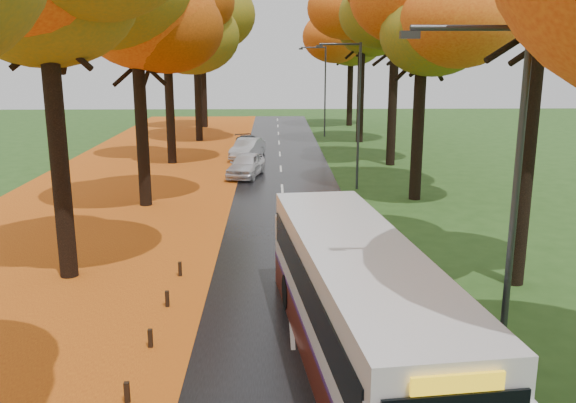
{
  "coord_description": "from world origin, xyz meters",
  "views": [
    {
      "loc": [
        -0.48,
        -3.35,
        7.47
      ],
      "look_at": [
        0.0,
        16.5,
        2.6
      ],
      "focal_mm": 38.0,
      "sensor_mm": 36.0,
      "label": 1
    }
  ],
  "objects_px": {
    "bus": "(358,302)",
    "car_dark": "(249,143)",
    "streetlamp_mid": "(354,104)",
    "car_white": "(246,165)",
    "car_silver": "(247,149)",
    "streetlamp_far": "(322,84)",
    "streetlamp_near": "(502,199)"
  },
  "relations": [
    {
      "from": "bus",
      "to": "car_dark",
      "type": "xyz_separation_m",
      "value": [
        -3.88,
        33.61,
        -1.03
      ]
    },
    {
      "from": "streetlamp_mid",
      "to": "car_white",
      "type": "relative_size",
      "value": 1.87
    },
    {
      "from": "streetlamp_mid",
      "to": "car_silver",
      "type": "bearing_deg",
      "value": 121.89
    },
    {
      "from": "car_silver",
      "to": "car_dark",
      "type": "relative_size",
      "value": 1.12
    },
    {
      "from": "streetlamp_far",
      "to": "car_white",
      "type": "bearing_deg",
      "value": -108.26
    },
    {
      "from": "streetlamp_mid",
      "to": "bus",
      "type": "bearing_deg",
      "value": -96.97
    },
    {
      "from": "streetlamp_mid",
      "to": "bus",
      "type": "distance_m",
      "value": 20.16
    },
    {
      "from": "streetlamp_far",
      "to": "car_dark",
      "type": "relative_size",
      "value": 2.08
    },
    {
      "from": "bus",
      "to": "car_silver",
      "type": "xyz_separation_m",
      "value": [
        -3.88,
        29.89,
        -0.88
      ]
    },
    {
      "from": "car_silver",
      "to": "streetlamp_mid",
      "type": "bearing_deg",
      "value": -43.37
    },
    {
      "from": "streetlamp_near",
      "to": "bus",
      "type": "bearing_deg",
      "value": 137.32
    },
    {
      "from": "bus",
      "to": "car_dark",
      "type": "height_order",
      "value": "bus"
    },
    {
      "from": "car_white",
      "to": "car_dark",
      "type": "bearing_deg",
      "value": 103.03
    },
    {
      "from": "streetlamp_far",
      "to": "bus",
      "type": "bearing_deg",
      "value": -93.31
    },
    {
      "from": "streetlamp_mid",
      "to": "car_white",
      "type": "height_order",
      "value": "streetlamp_mid"
    },
    {
      "from": "streetlamp_far",
      "to": "streetlamp_near",
      "type": "bearing_deg",
      "value": -90.0
    },
    {
      "from": "streetlamp_far",
      "to": "car_white",
      "type": "height_order",
      "value": "streetlamp_far"
    },
    {
      "from": "streetlamp_near",
      "to": "streetlamp_mid",
      "type": "bearing_deg",
      "value": 90.0
    },
    {
      "from": "bus",
      "to": "car_white",
      "type": "height_order",
      "value": "bus"
    },
    {
      "from": "car_white",
      "to": "bus",
      "type": "bearing_deg",
      "value": -68.96
    },
    {
      "from": "bus",
      "to": "car_white",
      "type": "xyz_separation_m",
      "value": [
        -3.7,
        23.24,
        -0.86
      ]
    },
    {
      "from": "bus",
      "to": "car_dark",
      "type": "distance_m",
      "value": 33.85
    },
    {
      "from": "car_silver",
      "to": "streetlamp_far",
      "type": "bearing_deg",
      "value": 76.82
    },
    {
      "from": "car_white",
      "to": "car_silver",
      "type": "xyz_separation_m",
      "value": [
        -0.18,
        6.65,
        -0.02
      ]
    },
    {
      "from": "car_white",
      "to": "car_silver",
      "type": "height_order",
      "value": "car_white"
    },
    {
      "from": "streetlamp_mid",
      "to": "bus",
      "type": "height_order",
      "value": "streetlamp_mid"
    },
    {
      "from": "bus",
      "to": "car_silver",
      "type": "distance_m",
      "value": 30.16
    },
    {
      "from": "streetlamp_near",
      "to": "bus",
      "type": "distance_m",
      "value": 4.51
    },
    {
      "from": "bus",
      "to": "streetlamp_far",
      "type": "bearing_deg",
      "value": 80.07
    },
    {
      "from": "streetlamp_near",
      "to": "car_silver",
      "type": "height_order",
      "value": "streetlamp_near"
    },
    {
      "from": "streetlamp_mid",
      "to": "car_silver",
      "type": "height_order",
      "value": "streetlamp_mid"
    },
    {
      "from": "car_white",
      "to": "car_dark",
      "type": "distance_m",
      "value": 10.37
    }
  ]
}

